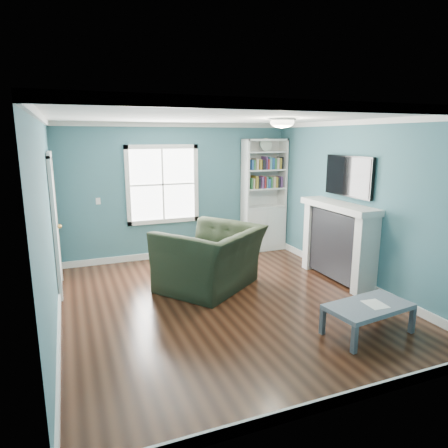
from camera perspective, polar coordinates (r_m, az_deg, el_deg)
name	(u,v)px	position (r m, az deg, el deg)	size (l,w,h in m)	color
floor	(226,302)	(5.88, 0.26, -11.10)	(5.00, 5.00, 0.00)	black
room_walls	(226,194)	(5.45, 0.27, 4.34)	(5.00, 5.00, 5.00)	#3B6B7B
trim	(226,219)	(5.51, 0.27, 0.78)	(4.50, 5.00, 2.60)	white
window	(163,185)	(7.74, -8.74, 5.60)	(1.40, 0.06, 1.50)	white
bookshelf	(263,206)	(8.35, 5.66, 2.52)	(0.90, 0.35, 2.31)	silver
fireplace	(338,243)	(6.84, 16.01, -2.57)	(0.44, 1.58, 1.30)	black
tv	(349,176)	(6.73, 17.38, 6.54)	(0.06, 1.10, 0.65)	black
door	(55,223)	(6.54, -23.03, 0.16)	(0.12, 0.98, 2.17)	silver
ceiling_fixture	(282,122)	(5.88, 8.32, 14.25)	(0.38, 0.38, 0.15)	white
light_switch	(98,201)	(7.60, -17.54, 3.14)	(0.08, 0.01, 0.12)	white
recliner	(211,248)	(6.23, -1.94, -3.43)	(1.48, 0.96, 1.30)	black
coffee_table	(369,308)	(5.20, 19.95, -11.24)	(1.09, 0.69, 0.37)	#484D57
paper_sheet	(375,304)	(5.21, 20.80, -10.66)	(0.22, 0.28, 0.00)	white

